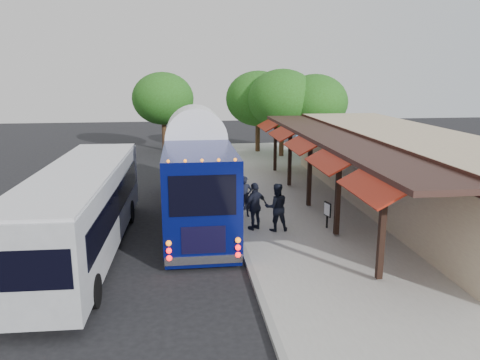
{
  "coord_description": "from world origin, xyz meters",
  "views": [
    {
      "loc": [
        -2.07,
        -16.56,
        6.39
      ],
      "look_at": [
        0.39,
        2.91,
        1.8
      ],
      "focal_mm": 35.0,
      "sensor_mm": 36.0,
      "label": 1
    }
  ],
  "objects_px": {
    "city_bus": "(81,208)",
    "ped_b": "(276,207)",
    "ped_d": "(229,158)",
    "sign_board": "(327,211)",
    "ped_c": "(255,206)",
    "ped_a": "(245,196)",
    "coach_bus": "(196,171)"
  },
  "relations": [
    {
      "from": "ped_c",
      "to": "sign_board",
      "type": "xyz_separation_m",
      "value": [
        2.93,
        -0.21,
        -0.24
      ]
    },
    {
      "from": "coach_bus",
      "to": "ped_a",
      "type": "bearing_deg",
      "value": -19.84
    },
    {
      "from": "ped_d",
      "to": "sign_board",
      "type": "xyz_separation_m",
      "value": [
        2.79,
        -11.56,
        -0.12
      ]
    },
    {
      "from": "ped_b",
      "to": "ped_d",
      "type": "relative_size",
      "value": 1.14
    },
    {
      "from": "ped_d",
      "to": "sign_board",
      "type": "distance_m",
      "value": 11.89
    },
    {
      "from": "ped_a",
      "to": "ped_b",
      "type": "xyz_separation_m",
      "value": [
        1.0,
        -1.99,
        0.06
      ]
    },
    {
      "from": "city_bus",
      "to": "ped_c",
      "type": "height_order",
      "value": "city_bus"
    },
    {
      "from": "city_bus",
      "to": "ped_b",
      "type": "xyz_separation_m",
      "value": [
        7.22,
        1.2,
        -0.6
      ]
    },
    {
      "from": "ped_b",
      "to": "sign_board",
      "type": "xyz_separation_m",
      "value": [
        2.11,
        0.04,
        -0.24
      ]
    },
    {
      "from": "ped_b",
      "to": "ped_c",
      "type": "bearing_deg",
      "value": -19.06
    },
    {
      "from": "sign_board",
      "to": "ped_b",
      "type": "bearing_deg",
      "value": 167.58
    },
    {
      "from": "coach_bus",
      "to": "ped_d",
      "type": "distance_m",
      "value": 9.24
    },
    {
      "from": "ped_a",
      "to": "ped_b",
      "type": "height_order",
      "value": "ped_b"
    },
    {
      "from": "ped_a",
      "to": "ped_d",
      "type": "height_order",
      "value": "ped_a"
    },
    {
      "from": "city_bus",
      "to": "sign_board",
      "type": "relative_size",
      "value": 10.81
    },
    {
      "from": "coach_bus",
      "to": "ped_d",
      "type": "xyz_separation_m",
      "value": [
        2.37,
        8.87,
        -1.1
      ]
    },
    {
      "from": "coach_bus",
      "to": "sign_board",
      "type": "xyz_separation_m",
      "value": [
        5.16,
        -2.69,
        -1.22
      ]
    },
    {
      "from": "ped_d",
      "to": "coach_bus",
      "type": "bearing_deg",
      "value": 74.14
    },
    {
      "from": "coach_bus",
      "to": "city_bus",
      "type": "distance_m",
      "value": 5.75
    },
    {
      "from": "ped_a",
      "to": "city_bus",
      "type": "bearing_deg",
      "value": -157.45
    },
    {
      "from": "city_bus",
      "to": "ped_b",
      "type": "height_order",
      "value": "city_bus"
    },
    {
      "from": "sign_board",
      "to": "ped_a",
      "type": "bearing_deg",
      "value": 134.44
    },
    {
      "from": "city_bus",
      "to": "ped_a",
      "type": "distance_m",
      "value": 7.02
    },
    {
      "from": "city_bus",
      "to": "ped_b",
      "type": "relative_size",
      "value": 6.01
    },
    {
      "from": "coach_bus",
      "to": "ped_b",
      "type": "distance_m",
      "value": 4.21
    },
    {
      "from": "city_bus",
      "to": "ped_a",
      "type": "relative_size",
      "value": 6.43
    },
    {
      "from": "ped_c",
      "to": "ped_b",
      "type": "bearing_deg",
      "value": 133.68
    },
    {
      "from": "coach_bus",
      "to": "ped_c",
      "type": "bearing_deg",
      "value": -48.01
    },
    {
      "from": "ped_b",
      "to": "ped_c",
      "type": "height_order",
      "value": "ped_b"
    },
    {
      "from": "coach_bus",
      "to": "ped_a",
      "type": "xyz_separation_m",
      "value": [
        2.05,
        -0.74,
        -1.05
      ]
    },
    {
      "from": "coach_bus",
      "to": "ped_c",
      "type": "distance_m",
      "value": 3.49
    },
    {
      "from": "city_bus",
      "to": "ped_c",
      "type": "xyz_separation_m",
      "value": [
        6.41,
        1.44,
        -0.6
      ]
    }
  ]
}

